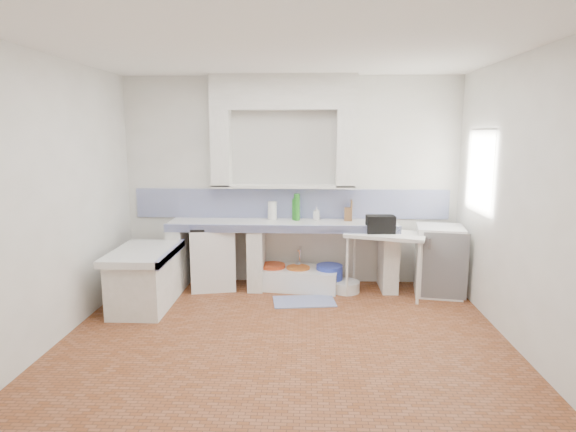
{
  "coord_description": "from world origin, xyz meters",
  "views": [
    {
      "loc": [
        0.23,
        -4.5,
        2.06
      ],
      "look_at": [
        0.0,
        1.0,
        1.1
      ],
      "focal_mm": 29.88,
      "sensor_mm": 36.0,
      "label": 1
    }
  ],
  "objects_px": {
    "side_table": "(385,264)",
    "fridge": "(439,260)",
    "sink": "(300,279)",
    "stove": "(213,258)"
  },
  "relations": [
    {
      "from": "side_table",
      "to": "fridge",
      "type": "relative_size",
      "value": 1.1
    },
    {
      "from": "sink",
      "to": "stove",
      "type": "bearing_deg",
      "value": -171.43
    },
    {
      "from": "side_table",
      "to": "stove",
      "type": "bearing_deg",
      "value": -168.6
    },
    {
      "from": "stove",
      "to": "fridge",
      "type": "height_order",
      "value": "fridge"
    },
    {
      "from": "stove",
      "to": "fridge",
      "type": "xyz_separation_m",
      "value": [
        2.96,
        -0.14,
        0.03
      ]
    },
    {
      "from": "sink",
      "to": "side_table",
      "type": "xyz_separation_m",
      "value": [
        1.09,
        -0.22,
        0.28
      ]
    },
    {
      "from": "sink",
      "to": "fridge",
      "type": "xyz_separation_m",
      "value": [
        1.79,
        -0.14,
        0.32
      ]
    },
    {
      "from": "sink",
      "to": "side_table",
      "type": "height_order",
      "value": "side_table"
    },
    {
      "from": "side_table",
      "to": "fridge",
      "type": "bearing_deg",
      "value": 23.53
    },
    {
      "from": "stove",
      "to": "fridge",
      "type": "distance_m",
      "value": 2.96
    }
  ]
}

